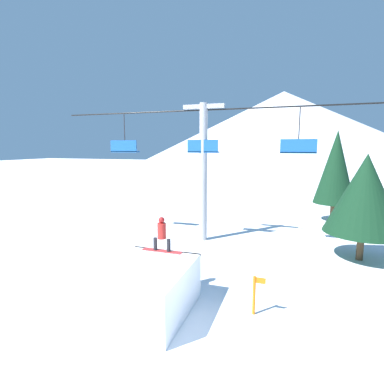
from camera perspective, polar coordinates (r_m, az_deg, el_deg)
name	(u,v)px	position (r m, az deg, el deg)	size (l,w,h in m)	color
ground_plane	(173,334)	(9.91, -3.70, -25.31)	(220.00, 220.00, 0.00)	white
mountain_ridge	(283,130)	(90.00, 16.87, 11.32)	(85.14, 85.14, 20.75)	silver
snow_ramp	(148,289)	(10.60, -8.43, -17.84)	(2.70, 3.30, 1.64)	white
snowboarder	(162,235)	(11.31, -5.78, -8.07)	(1.55, 0.32, 1.32)	#B22D2D
chairlift	(203,162)	(17.37, 2.16, 5.78)	(18.14, 0.47, 7.98)	#9E9EA3
pine_tree_near	(365,194)	(16.53, 30.04, -0.32)	(3.58, 3.58, 5.23)	#4C3823
pine_tree_far	(336,167)	(24.28, 25.69, 4.27)	(2.88, 2.88, 6.74)	#4C3823
trail_marker	(255,294)	(10.64, 11.84, -18.47)	(0.41, 0.10, 1.33)	orange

